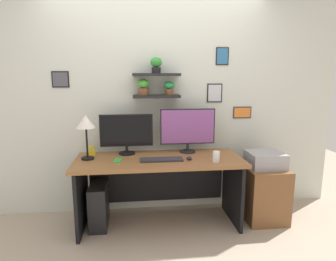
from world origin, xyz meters
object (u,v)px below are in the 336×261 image
monitor_left (126,133)px  monitor_right (188,128)px  water_cup (216,157)px  cell_phone (118,160)px  pen_cup (92,151)px  computer_tower_left (99,205)px  computer_mouse (189,158)px  keyboard (161,160)px  drawer_cabinet (263,193)px  desk (159,175)px  desk_lamp (86,124)px  printer (265,160)px

monitor_left → monitor_right: bearing=0.0°
water_cup → cell_phone: bearing=171.5°
pen_cup → computer_tower_left: bearing=-66.5°
computer_mouse → computer_tower_left: size_ratio=0.19×
keyboard → computer_tower_left: bearing=169.4°
keyboard → computer_mouse: 0.29m
drawer_cabinet → monitor_left: bearing=171.9°
desk → water_cup: 0.67m
drawer_cabinet → keyboard: bearing=-175.7°
computer_mouse → cell_phone: computer_mouse is taller
desk_lamp → printer: 1.97m
desk → keyboard: keyboard is taller
desk → computer_tower_left: desk is taller
monitor_right → drawer_cabinet: (0.84, -0.22, -0.72)m
desk → drawer_cabinet: (1.18, -0.06, -0.24)m
computer_mouse → drawer_cabinet: bearing=5.6°
desk → monitor_left: bearing=154.9°
monitor_right → keyboard: 0.52m
pen_cup → drawer_cabinet: bearing=-6.1°
monitor_left → computer_tower_left: 0.84m
keyboard → water_cup: bearing=-11.2°
monitor_right → pen_cup: bearing=-179.3°
pen_cup → desk_lamp: bearing=-97.6°
monitor_left → cell_phone: 0.37m
drawer_cabinet → computer_tower_left: 1.83m
computer_mouse → monitor_left: bearing=154.9°
cell_phone → printer: 1.61m
desk → cell_phone: cell_phone is taller
computer_tower_left → pen_cup: bearing=113.5°
monitor_right → printer: 0.93m
drawer_cabinet → desk: bearing=177.3°
cell_phone → water_cup: bearing=-1.2°
printer → desk: bearing=177.3°
desk → desk_lamp: (-0.75, -0.01, 0.57)m
keyboard → computer_tower_left: (-0.67, 0.12, -0.53)m
keyboard → computer_mouse: (0.29, 0.00, 0.01)m
drawer_cabinet → printer: (0.00, 0.00, 0.39)m
computer_mouse → computer_tower_left: bearing=172.7°
desk_lamp → pen_cup: bearing=82.4°
monitor_left → drawer_cabinet: (1.52, -0.22, -0.69)m
desk → pen_cup: size_ratio=17.62×
desk_lamp → keyboard: bearing=-10.3°
monitor_left → drawer_cabinet: size_ratio=0.96×
monitor_right → keyboard: monitor_right is taller
cell_phone → drawer_cabinet: size_ratio=0.23×
computer_mouse → printer: (0.88, 0.09, -0.07)m
monitor_left → keyboard: bearing=-40.4°
desk → pen_cup: (-0.72, 0.15, 0.26)m
drawer_cabinet → monitor_right: bearing=165.5°
desk_lamp → drawer_cabinet: desk_lamp is taller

